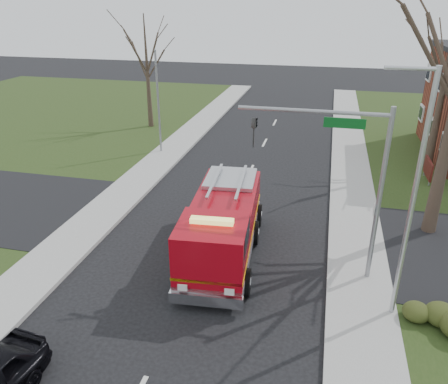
# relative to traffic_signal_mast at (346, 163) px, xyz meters

# --- Properties ---
(ground) EXTENTS (120.00, 120.00, 0.00)m
(ground) POSITION_rel_traffic_signal_mast_xyz_m (-5.21, -1.50, -4.71)
(ground) COLOR black
(ground) RESTS_ON ground
(sidewalk_right) EXTENTS (2.40, 80.00, 0.15)m
(sidewalk_right) POSITION_rel_traffic_signal_mast_xyz_m (0.99, -1.50, -4.63)
(sidewalk_right) COLOR gray
(sidewalk_right) RESTS_ON ground
(sidewalk_left) EXTENTS (2.40, 80.00, 0.15)m
(sidewalk_left) POSITION_rel_traffic_signal_mast_xyz_m (-11.41, -1.50, -4.63)
(sidewalk_left) COLOR gray
(sidewalk_left) RESTS_ON ground
(health_center_sign) EXTENTS (0.12, 2.00, 1.40)m
(health_center_sign) POSITION_rel_traffic_signal_mast_xyz_m (5.29, 11.00, -3.83)
(health_center_sign) COLOR #481410
(health_center_sign) RESTS_ON ground
(bare_tree_far) EXTENTS (5.25, 5.25, 10.50)m
(bare_tree_far) POSITION_rel_traffic_signal_mast_xyz_m (5.79, 13.50, 1.78)
(bare_tree_far) COLOR #35261F
(bare_tree_far) RESTS_ON ground
(bare_tree_left) EXTENTS (4.50, 4.50, 9.00)m
(bare_tree_left) POSITION_rel_traffic_signal_mast_xyz_m (-15.21, 18.50, 0.86)
(bare_tree_left) COLOR #35261F
(bare_tree_left) RESTS_ON ground
(traffic_signal_mast) EXTENTS (5.29, 0.18, 6.80)m
(traffic_signal_mast) POSITION_rel_traffic_signal_mast_xyz_m (0.00, 0.00, 0.00)
(traffic_signal_mast) COLOR gray
(traffic_signal_mast) RESTS_ON ground
(streetlight_pole) EXTENTS (1.48, 0.16, 8.40)m
(streetlight_pole) POSITION_rel_traffic_signal_mast_xyz_m (1.93, -2.00, -0.16)
(streetlight_pole) COLOR #B7BABF
(streetlight_pole) RESTS_ON ground
(utility_pole_far) EXTENTS (0.14, 0.14, 7.00)m
(utility_pole_far) POSITION_rel_traffic_signal_mast_xyz_m (-12.01, 12.50, -1.21)
(utility_pole_far) COLOR gray
(utility_pole_far) RESTS_ON ground
(fire_engine) EXTENTS (3.36, 7.66, 3.01)m
(fire_engine) POSITION_rel_traffic_signal_mast_xyz_m (-4.58, 0.29, -3.34)
(fire_engine) COLOR #A10713
(fire_engine) RESTS_ON ground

